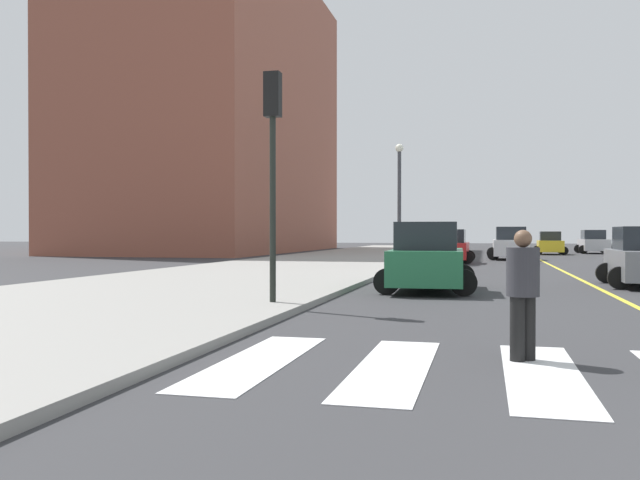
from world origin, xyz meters
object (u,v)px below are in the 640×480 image
Objects in this scene: car_yellow_second at (550,244)px; car_silver_fifth at (593,242)px; traffic_light_far_corner at (273,142)px; car_green_third at (427,259)px; pedestrian_crossing at (523,289)px; car_red_fourth at (450,247)px; car_white_nearest at (510,244)px; street_lamp at (399,191)px.

car_silver_fifth is at bearing -134.48° from car_yellow_second.
traffic_light_far_corner is (-9.64, -41.52, 2.90)m from car_yellow_second.
car_green_third reaches higher than pedestrian_crossing.
car_red_fourth reaches higher than car_yellow_second.
car_silver_fifth is at bearing 73.46° from traffic_light_far_corner.
car_white_nearest is 30.81m from traffic_light_far_corner.
car_white_nearest is at bearing 52.97° from street_lamp.
pedestrian_crossing is at bearing -84.36° from car_red_fourth.
car_white_nearest is 11.97m from car_yellow_second.
car_silver_fifth is (10.42, 39.83, -0.03)m from car_green_third.
car_green_third is at bearing 81.10° from car_yellow_second.
pedestrian_crossing is (-4.52, -46.63, 0.11)m from car_yellow_second.
car_silver_fifth is (3.77, 3.64, 0.06)m from car_yellow_second.
car_white_nearest is 1.07× the size of car_silver_fifth.
car_white_nearest is at bearing 63.98° from car_silver_fifth.
traffic_light_far_corner is (-2.99, -5.33, 2.82)m from car_green_third.
street_lamp reaches higher than car_silver_fifth.
car_yellow_second is 42.73m from traffic_light_far_corner.
car_red_fourth is 4.65m from street_lamp.
car_white_nearest is at bearing 74.86° from car_yellow_second.
car_red_fourth is at bearing 83.56° from traffic_light_far_corner.
car_red_fourth is (-6.91, -17.29, 0.04)m from car_yellow_second.
traffic_light_far_corner is at bearing 78.44° from car_yellow_second.
traffic_light_far_corner is (-2.73, -24.23, 2.87)m from car_red_fourth.
car_yellow_second is at bearing 64.02° from street_lamp.
pedestrian_crossing is (5.12, -5.11, -2.80)m from traffic_light_far_corner.
car_green_third is at bearing -80.17° from street_lamp.
car_red_fourth is 29.44m from pedestrian_crossing.
traffic_light_far_corner is 2.96× the size of pedestrian_crossing.
pedestrian_crossing is (2.13, -10.44, 0.02)m from car_green_third.
traffic_light_far_corner is 21.97m from street_lamp.
car_green_third is at bearing 60.68° from traffic_light_far_corner.
car_white_nearest is at bearing 48.61° from pedestrian_crossing.
car_silver_fifth is 2.52× the size of pedestrian_crossing.
traffic_light_far_corner reaches higher than pedestrian_crossing.
car_white_nearest is 1.14× the size of car_yellow_second.
street_lamp is at bearing 59.63° from car_silver_fifth.
car_red_fourth is 2.46× the size of pedestrian_crossing.
car_yellow_second is at bearing 73.08° from car_white_nearest.
car_yellow_second is 18.62m from car_red_fourth.
car_red_fourth is 0.83× the size of traffic_light_far_corner.
car_green_third is 1.06× the size of car_red_fourth.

